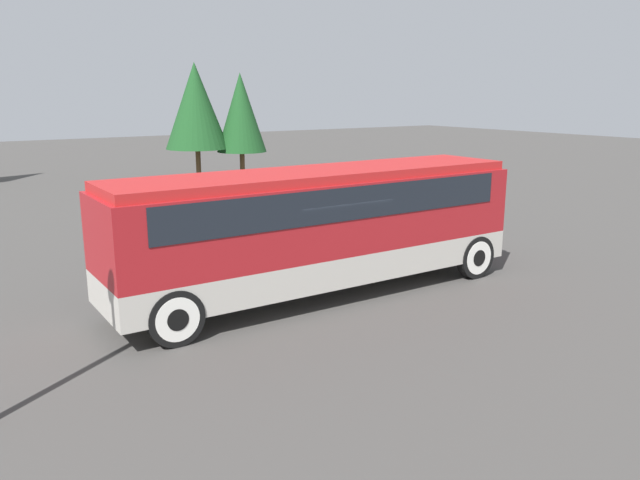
{
  "coord_description": "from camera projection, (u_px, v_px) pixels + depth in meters",
  "views": [
    {
      "loc": [
        -8.25,
        -12.44,
        4.96
      ],
      "look_at": [
        0.0,
        0.0,
        1.42
      ],
      "focal_mm": 35.0,
      "sensor_mm": 36.0,
      "label": 1
    }
  ],
  "objects": [
    {
      "name": "ground_plane",
      "position": [
        320.0,
        295.0,
        15.67
      ],
      "size": [
        120.0,
        120.0,
        0.0
      ],
      "primitive_type": "plane",
      "color": "#423F3D"
    },
    {
      "name": "parked_car_mid",
      "position": [
        340.0,
        213.0,
        22.32
      ],
      "size": [
        4.65,
        1.84,
        1.51
      ],
      "color": "#BCBCC1",
      "rests_on": "ground_plane"
    },
    {
      "name": "tree_right",
      "position": [
        241.0,
        113.0,
        35.13
      ],
      "size": [
        2.82,
        2.82,
        6.05
      ],
      "color": "brown",
      "rests_on": "ground_plane"
    },
    {
      "name": "tree_center",
      "position": [
        196.0,
        106.0,
        34.45
      ],
      "size": [
        3.49,
        3.49,
        6.59
      ],
      "color": "brown",
      "rests_on": "ground_plane"
    },
    {
      "name": "tour_bus",
      "position": [
        323.0,
        220.0,
        15.28
      ],
      "size": [
        10.63,
        2.5,
        3.15
      ],
      "color": "#B7B2A8",
      "rests_on": "ground_plane"
    },
    {
      "name": "parked_car_near",
      "position": [
        257.0,
        206.0,
        23.82
      ],
      "size": [
        4.39,
        1.82,
        1.49
      ],
      "color": "#7A6B5B",
      "rests_on": "ground_plane"
    }
  ]
}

